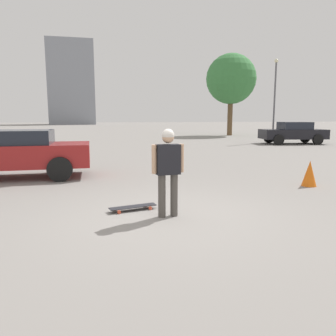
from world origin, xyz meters
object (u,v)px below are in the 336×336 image
at_px(skateboard, 133,207).
at_px(car_parked_near, 15,153).
at_px(person, 168,165).
at_px(traffic_cone, 309,173).
at_px(car_parked_far, 293,132).

distance_m(skateboard, car_parked_near, 5.24).
xyz_separation_m(person, traffic_cone, (4.26, 1.80, -0.62)).
height_order(person, car_parked_near, person).
relative_size(person, skateboard, 1.67).
bearing_deg(car_parked_far, traffic_cone, 67.23).
height_order(car_parked_near, car_parked_far, car_parked_far).
bearing_deg(car_parked_far, car_parked_near, 40.49).
bearing_deg(car_parked_near, traffic_cone, 159.07).
bearing_deg(traffic_cone, skateboard, -165.43).
xyz_separation_m(skateboard, traffic_cone, (4.84, 1.26, 0.27)).
relative_size(skateboard, car_parked_far, 0.21).
relative_size(car_parked_far, traffic_cone, 6.63).
relative_size(person, traffic_cone, 2.37).
height_order(person, traffic_cone, person).
relative_size(person, car_parked_near, 0.37).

